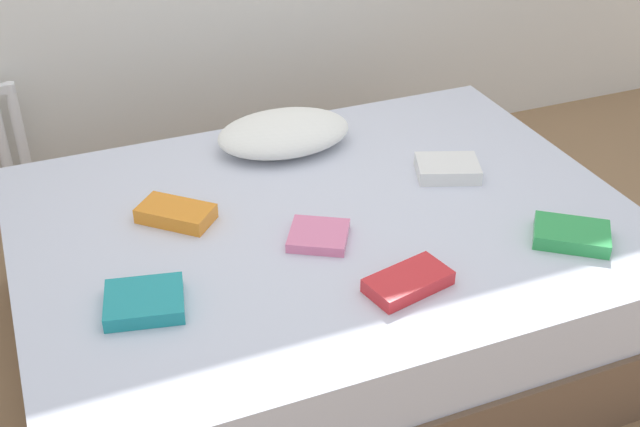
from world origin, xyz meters
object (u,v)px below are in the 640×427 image
Objects in this scene: textbook_white at (448,168)px; pillow at (284,133)px; textbook_pink at (319,236)px; textbook_red at (408,282)px; textbook_green at (571,235)px; textbook_teal at (144,302)px; textbook_orange at (176,214)px; bed at (326,279)px.

pillow is at bearing 158.72° from textbook_white.
textbook_pink is 0.83× the size of textbook_white.
textbook_green is at bearing -10.62° from textbook_red.
textbook_teal is (-1.28, 0.17, -0.00)m from textbook_green.
textbook_pink is (-0.14, 0.32, -0.01)m from textbook_red.
pillow is at bearing 59.75° from textbook_teal.
textbook_teal is at bearing -132.32° from pillow.
textbook_red is 1.03× the size of textbook_orange.
bed is at bearing 33.04° from textbook_teal.
textbook_teal is (-0.71, 0.19, 0.00)m from textbook_red.
textbook_pink is at bearing 24.76° from textbook_teal.
textbook_red is 1.37× the size of textbook_pink.
pillow is 2.81× the size of textbook_pink.
pillow is 0.62m from textbook_white.
textbook_green is 1.24m from textbook_orange.
textbook_white is (0.50, 0.09, 0.28)m from bed.
textbook_orange reaches higher than textbook_green.
textbook_orange is at bearing -145.30° from pillow.
textbook_white is at bearing -41.82° from pillow.
textbook_white reaches higher than textbook_pink.
textbook_orange reaches higher than bed.
textbook_white reaches higher than textbook_red.
pillow reaches higher than textbook_white.
textbook_red is at bearing -3.07° from textbook_teal.
pillow is at bearing 77.22° from textbook_orange.
textbook_red is at bearing -108.55° from textbook_white.
textbook_pink is 0.58m from textbook_teal.
textbook_white is at bearing 142.95° from textbook_green.
textbook_red is 0.35m from textbook_pink.
textbook_teal is at bearing -72.21° from textbook_orange.
textbook_teal is at bearing -151.01° from textbook_green.
textbook_red is 0.68m from textbook_white.
textbook_orange reaches higher than textbook_red.
textbook_teal is (-0.19, -0.40, -0.00)m from textbook_orange.
textbook_red is (0.03, -0.94, -0.04)m from pillow.
textbook_green is at bearing 14.94° from textbook_orange.
textbook_green is at bearing -53.07° from textbook_white.
bed is 0.30m from textbook_pink.
textbook_orange is 1.10× the size of textbook_white.
textbook_white is (0.57, 0.21, 0.01)m from textbook_pink.
textbook_white is (0.43, 0.52, 0.00)m from textbook_red.
pillow reaches higher than textbook_red.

